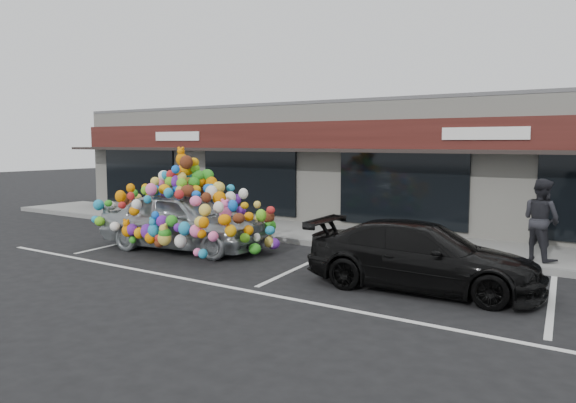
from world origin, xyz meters
The scene contains 11 objects.
ground centered at (0.00, 0.00, 0.00)m, with size 90.00×90.00×0.00m, color black.
shop_building centered at (0.00, 8.44, 2.16)m, with size 24.00×7.20×4.31m.
sidewalk centered at (0.00, 4.00, 0.07)m, with size 26.00×3.00×0.15m, color gray.
kerb centered at (0.00, 2.50, 0.07)m, with size 26.00×0.18×0.16m, color slate.
parking_stripe_left centered at (-3.20, 0.20, 0.00)m, with size 0.12×4.40×0.01m, color silver.
parking_stripe_mid centered at (2.80, 0.20, 0.00)m, with size 0.12×4.40×0.01m, color silver.
parking_stripe_right centered at (8.20, 0.20, 0.00)m, with size 0.12×4.40×0.01m, color silver.
lane_line centered at (2.00, -2.30, 0.00)m, with size 14.00×0.12×0.01m, color silver.
toy_car centered at (-0.96, 0.05, 0.98)m, with size 3.35×5.21×2.89m.
black_sedan centered at (5.90, -0.25, 0.66)m, with size 4.58×1.86×1.33m, color black.
pedestrian_b centered at (7.41, 3.29, 1.11)m, with size 0.93×0.73×1.92m, color black.
Camera 1 is at (9.88, -10.72, 2.89)m, focal length 35.00 mm.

